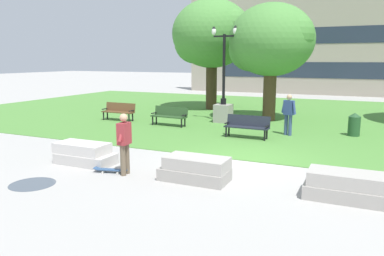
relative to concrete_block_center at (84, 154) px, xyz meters
The scene contains 17 objects.
ground_plane 4.96m from the concrete_block_center, 27.84° to the left, with size 140.00×140.00×0.00m, color #A3A09B.
grass_lawn 13.07m from the concrete_block_center, 70.43° to the left, with size 40.00×20.00×0.02m, color #4C8438.
concrete_block_center is the anchor object (origin of this frame).
concrete_block_left 3.77m from the concrete_block_center, ahead, with size 1.80×0.90×0.64m.
concrete_block_right 7.43m from the concrete_block_center, ahead, with size 1.80×0.90×0.64m.
person_skateboarder 1.94m from the concrete_block_center, 13.02° to the right, with size 0.26×0.61×1.71m.
skateboard 1.41m from the concrete_block_center, 18.24° to the right, with size 1.04×0.46×0.14m.
puddle 2.12m from the concrete_block_center, 87.62° to the right, with size 1.15×1.15×0.01m, color #47515B.
park_bench_near_right 6.68m from the concrete_block_center, 58.53° to the left, with size 1.81×0.58×0.90m.
park_bench_far_left 6.96m from the concrete_block_center, 95.74° to the left, with size 1.83×0.64×0.90m.
park_bench_far_right 8.16m from the concrete_block_center, 117.94° to the left, with size 1.81×0.56×0.90m.
lamp_post_left 9.04m from the concrete_block_center, 81.71° to the left, with size 1.32×0.80×4.74m.
tree_far_right 11.52m from the concrete_block_center, 72.81° to the left, with size 4.47×4.26×5.90m.
tree_near_left 14.07m from the concrete_block_center, 94.94° to the left, with size 5.15×4.91×6.77m.
trash_bin 10.84m from the concrete_block_center, 46.86° to the left, with size 0.49×0.49×0.96m.
person_bystander_far_lawn 8.49m from the concrete_block_center, 54.69° to the left, with size 0.70×0.48×1.71m.
building_facade_distant 27.60m from the concrete_block_center, 79.39° to the left, with size 26.88×1.03×9.10m.
Camera 1 is at (3.23, -11.04, 3.15)m, focal length 35.00 mm.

